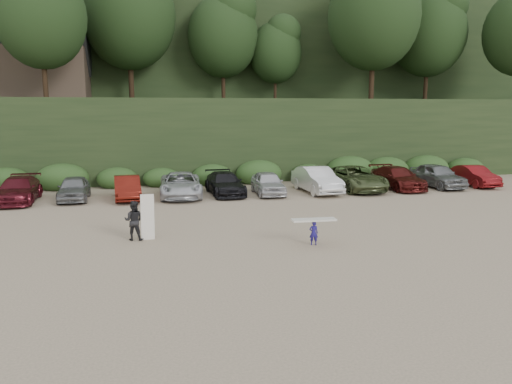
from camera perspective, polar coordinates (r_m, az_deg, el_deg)
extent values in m
plane|color=tan|center=(20.92, -2.59, -4.97)|extent=(120.00, 120.00, 0.00)
cube|color=black|center=(42.19, -7.56, 6.32)|extent=(80.00, 14.00, 6.00)
cube|color=black|center=(60.16, -9.05, 11.94)|extent=(90.00, 30.00, 16.00)
ellipsoid|color=black|center=(42.53, -7.80, 17.15)|extent=(66.00, 12.00, 10.00)
cube|color=#2B491E|center=(34.91, -7.40, 1.75)|extent=(46.20, 2.00, 1.20)
cube|color=brown|center=(44.95, -23.71, 12.19)|extent=(8.00, 6.00, 4.00)
imported|color=#5B141E|center=(31.22, -25.51, 0.22)|extent=(2.15, 4.98, 1.43)
imported|color=gray|center=(30.73, -20.09, 0.41)|extent=(1.77, 4.15, 1.40)
imported|color=maroon|center=(30.08, -14.49, 0.47)|extent=(1.74, 4.23, 1.36)
imported|color=silver|center=(30.31, -8.60, 0.82)|extent=(2.64, 5.36, 1.46)
imported|color=black|center=(30.81, -3.58, 0.97)|extent=(2.24, 4.86, 1.38)
imported|color=silver|center=(30.83, 1.37, 1.03)|extent=(1.77, 4.21, 1.42)
imported|color=white|center=(31.78, 6.96, 1.39)|extent=(2.07, 5.03, 1.62)
imported|color=#515F37|center=(33.12, 11.24, 1.55)|extent=(3.02, 5.79, 1.56)
imported|color=#531513|center=(34.36, 15.87, 1.56)|extent=(2.29, 5.10, 1.45)
imported|color=gray|center=(35.87, 20.00, 1.79)|extent=(2.23, 4.84, 1.61)
imported|color=maroon|center=(37.44, 23.64, 1.70)|extent=(1.52, 4.24, 1.39)
imported|color=navy|center=(19.49, 6.61, -4.68)|extent=(0.38, 0.28, 0.94)
cube|color=silver|center=(19.37, 6.63, -3.16)|extent=(1.74, 0.54, 0.07)
imported|color=black|center=(20.59, -13.78, -3.19)|extent=(0.91, 0.78, 1.60)
cube|color=silver|center=(20.40, -12.29, -2.83)|extent=(0.55, 0.32, 1.89)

